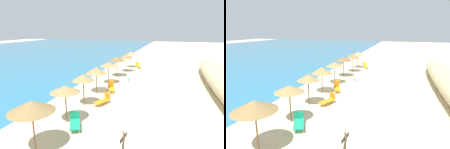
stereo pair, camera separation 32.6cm
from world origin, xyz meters
TOP-DOWN VIEW (x-y plane):
  - ground_plane at (0.00, 0.00)m, footprint 160.00×160.00m
  - beach_umbrella_0 at (-12.12, 1.76)m, footprint 2.42×2.42m
  - beach_umbrella_1 at (-8.65, 1.88)m, footprint 2.09×2.09m
  - beach_umbrella_2 at (-5.38, 2.12)m, footprint 1.92×1.92m
  - beach_umbrella_3 at (-1.97, 2.35)m, footprint 2.19×2.19m
  - beach_umbrella_4 at (1.61, 2.28)m, footprint 2.09×2.09m
  - beach_umbrella_5 at (5.31, 2.34)m, footprint 2.25×2.25m
  - beach_umbrella_6 at (8.57, 1.87)m, footprint 2.06×2.06m
  - beach_umbrella_7 at (11.99, 1.89)m, footprint 1.97×1.97m
  - lounge_chair_0 at (-1.11, 1.03)m, footprint 1.60×1.17m
  - lounge_chair_1 at (-4.74, 0.58)m, footprint 1.69×1.18m
  - lounge_chair_2 at (12.18, 0.61)m, footprint 1.66×1.18m
  - lounge_chair_3 at (-9.20, 0.93)m, footprint 1.70×1.33m
  - wooden_signpost at (-11.62, -3.03)m, footprint 0.84×0.14m
  - beach_ball at (3.61, 0.31)m, footprint 0.29×0.29m
  - cooler_box at (12.96, 0.28)m, footprint 0.68×0.71m

SIDE VIEW (x-z plane):
  - ground_plane at x=0.00m, z-range 0.00..0.00m
  - beach_ball at x=3.61m, z-range 0.00..0.29m
  - cooler_box at x=12.96m, z-range 0.00..0.40m
  - lounge_chair_2 at x=12.18m, z-range -0.10..0.83m
  - lounge_chair_1 at x=-4.74m, z-range -0.07..0.89m
  - lounge_chair_3 at x=-9.20m, z-range -0.05..0.90m
  - lounge_chair_0 at x=-1.11m, z-range -0.11..0.98m
  - wooden_signpost at x=-11.62m, z-range 0.17..1.87m
  - beach_umbrella_4 at x=1.61m, z-range 1.04..3.65m
  - beach_umbrella_3 at x=-1.97m, z-range 1.01..3.69m
  - beach_umbrella_7 at x=11.99m, z-range 1.05..3.72m
  - beach_umbrella_6 at x=8.57m, z-range 1.05..3.80m
  - beach_umbrella_1 at x=-8.65m, z-range 1.10..3.79m
  - beach_umbrella_5 at x=5.31m, z-range 1.08..3.82m
  - beach_umbrella_2 at x=-5.38m, z-range 1.08..3.82m
  - beach_umbrella_0 at x=-12.12m, z-range 1.14..4.03m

